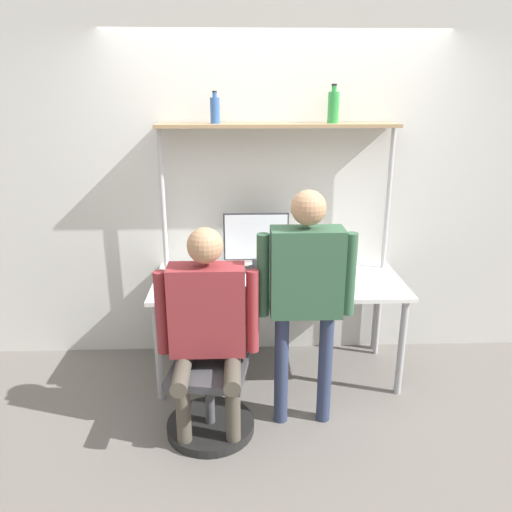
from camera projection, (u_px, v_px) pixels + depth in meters
The scene contains 12 objects.
ground_plane at pixel (281, 402), 3.51m from camera, with size 12.00×12.00×0.00m, color slate.
wall_back at pixel (275, 190), 3.87m from camera, with size 8.00×0.06×2.70m.
desk at pixel (278, 289), 3.68m from camera, with size 1.82×0.78×0.76m.
shelf_unit at pixel (277, 163), 3.63m from camera, with size 1.73×0.27×1.86m.
monitor at pixel (256, 240), 3.77m from camera, with size 0.49×0.21×0.45m.
laptop at pixel (215, 284), 3.43m from camera, with size 0.29×0.21×0.21m.
cell_phone at pixel (252, 292), 3.42m from camera, with size 0.07×0.15×0.01m.
office_chair at pixel (211, 388), 3.17m from camera, with size 0.56×0.56×0.91m.
person_seated at pixel (207, 318), 2.97m from camera, with size 0.62×0.47×1.34m.
person_standing at pixel (306, 282), 3.02m from camera, with size 0.60×0.21×1.54m.
bottle_blue at pixel (215, 110), 3.50m from camera, with size 0.07×0.07×0.22m.
bottle_green at pixel (333, 107), 3.52m from camera, with size 0.08×0.08×0.27m.
Camera 1 is at (-0.29, -3.00, 2.07)m, focal length 35.00 mm.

